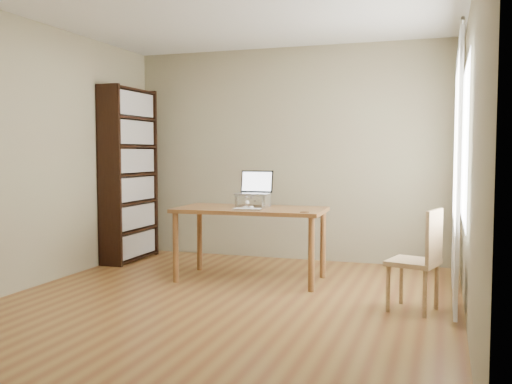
{
  "coord_description": "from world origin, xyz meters",
  "views": [
    {
      "loc": [
        1.82,
        -4.55,
        1.32
      ],
      "look_at": [
        -0.01,
        0.95,
        0.92
      ],
      "focal_mm": 40.0,
      "sensor_mm": 36.0,
      "label": 1
    }
  ],
  "objects_px": {
    "desk": "(251,216)",
    "chair": "(421,257)",
    "keyboard": "(247,209)",
    "cat": "(255,201)",
    "bookshelf": "(129,175)",
    "laptop": "(255,188)"
  },
  "relations": [
    {
      "from": "desk",
      "to": "laptop",
      "type": "relative_size",
      "value": 4.33
    },
    {
      "from": "keyboard",
      "to": "desk",
      "type": "bearing_deg",
      "value": 95.46
    },
    {
      "from": "bookshelf",
      "to": "chair",
      "type": "relative_size",
      "value": 2.44
    },
    {
      "from": "bookshelf",
      "to": "laptop",
      "type": "distance_m",
      "value": 1.82
    },
    {
      "from": "cat",
      "to": "chair",
      "type": "distance_m",
      "value": 1.91
    },
    {
      "from": "desk",
      "to": "bookshelf",
      "type": "bearing_deg",
      "value": 160.03
    },
    {
      "from": "bookshelf",
      "to": "keyboard",
      "type": "height_order",
      "value": "bookshelf"
    },
    {
      "from": "chair",
      "to": "keyboard",
      "type": "bearing_deg",
      "value": -178.57
    },
    {
      "from": "laptop",
      "to": "chair",
      "type": "relative_size",
      "value": 0.42
    },
    {
      "from": "cat",
      "to": "chair",
      "type": "xyz_separation_m",
      "value": [
        1.71,
        -0.77,
        -0.35
      ]
    },
    {
      "from": "bookshelf",
      "to": "laptop",
      "type": "height_order",
      "value": "bookshelf"
    },
    {
      "from": "bookshelf",
      "to": "laptop",
      "type": "xyz_separation_m",
      "value": [
        1.76,
        -0.44,
        -0.11
      ]
    },
    {
      "from": "cat",
      "to": "chair",
      "type": "bearing_deg",
      "value": -22.97
    },
    {
      "from": "keyboard",
      "to": "chair",
      "type": "distance_m",
      "value": 1.76
    },
    {
      "from": "laptop",
      "to": "chair",
      "type": "bearing_deg",
      "value": -26.86
    },
    {
      "from": "bookshelf",
      "to": "cat",
      "type": "xyz_separation_m",
      "value": [
        1.77,
        -0.47,
        -0.24
      ]
    },
    {
      "from": "laptop",
      "to": "chair",
      "type": "distance_m",
      "value": 1.96
    },
    {
      "from": "desk",
      "to": "chair",
      "type": "height_order",
      "value": "chair"
    },
    {
      "from": "laptop",
      "to": "keyboard",
      "type": "relative_size",
      "value": 1.23
    },
    {
      "from": "laptop",
      "to": "bookshelf",
      "type": "bearing_deg",
      "value": 164.29
    },
    {
      "from": "laptop",
      "to": "keyboard",
      "type": "xyz_separation_m",
      "value": [
        0.04,
        -0.36,
        -0.18
      ]
    },
    {
      "from": "cat",
      "to": "chair",
      "type": "relative_size",
      "value": 0.55
    }
  ]
}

